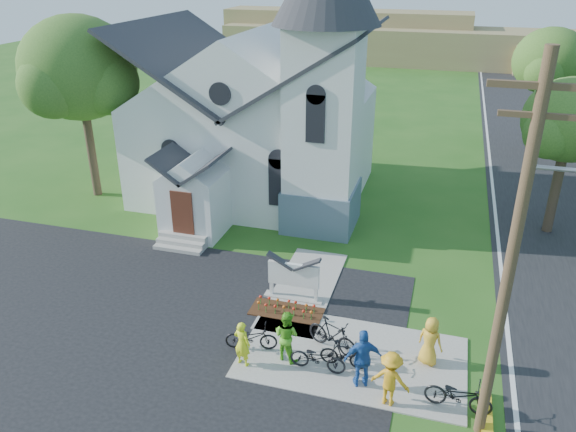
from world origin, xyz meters
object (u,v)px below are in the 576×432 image
(utility_pole, at_px, (515,254))
(cyclist_4, at_px, (430,341))
(cyclist_0, at_px, (242,343))
(bike_1, at_px, (333,335))
(bike_2, at_px, (318,358))
(bike_3, at_px, (344,354))
(bike_0, at_px, (251,337))
(bike_4, at_px, (458,395))
(church_sign, at_px, (294,275))
(cyclist_2, at_px, (363,358))
(cyclist_1, at_px, (287,336))
(cyclist_3, at_px, (390,379))

(utility_pole, bearing_deg, cyclist_4, 123.28)
(cyclist_0, distance_m, bike_1, 2.90)
(bike_2, distance_m, bike_3, 0.82)
(cyclist_0, distance_m, bike_0, 0.84)
(bike_4, bearing_deg, church_sign, 60.56)
(bike_0, relative_size, bike_2, 0.97)
(bike_1, bearing_deg, bike_4, -88.08)
(church_sign, height_order, cyclist_2, cyclist_2)
(bike_2, relative_size, bike_3, 1.15)
(bike_0, distance_m, cyclist_1, 1.30)
(bike_2, bearing_deg, bike_3, -61.85)
(cyclist_0, xyz_separation_m, cyclist_1, (1.22, 0.64, 0.09))
(church_sign, bearing_deg, cyclist_2, -50.61)
(cyclist_1, height_order, cyclist_4, cyclist_1)
(church_sign, distance_m, bike_0, 3.29)
(cyclist_4, xyz_separation_m, bike_4, (0.90, -1.79, -0.33))
(utility_pole, relative_size, bike_4, 5.40)
(cyclist_4, relative_size, bike_4, 0.88)
(utility_pole, relative_size, cyclist_0, 6.51)
(cyclist_2, height_order, cyclist_4, cyclist_2)
(church_sign, bearing_deg, cyclist_3, -47.45)
(cyclist_0, xyz_separation_m, cyclist_4, (5.50, 1.67, 0.05))
(bike_0, height_order, cyclist_3, cyclist_3)
(cyclist_3, bearing_deg, utility_pole, -176.79)
(cyclist_2, relative_size, bike_4, 1.03)
(cyclist_3, bearing_deg, bike_3, -27.77)
(cyclist_1, distance_m, bike_2, 1.17)
(church_sign, height_order, cyclist_3, cyclist_3)
(church_sign, relative_size, bike_0, 1.31)
(cyclist_0, height_order, cyclist_4, cyclist_4)
(utility_pole, relative_size, cyclist_3, 5.87)
(bike_1, bearing_deg, bike_2, -167.56)
(bike_1, bearing_deg, cyclist_2, -114.91)
(bike_0, height_order, bike_4, bike_4)
(cyclist_2, distance_m, bike_3, 1.06)
(bike_1, distance_m, cyclist_2, 1.83)
(church_sign, xyz_separation_m, bike_4, (5.90, -4.10, -0.49))
(cyclist_3, bearing_deg, bike_2, -9.53)
(cyclist_1, distance_m, bike_4, 5.25)
(cyclist_0, bearing_deg, bike_3, -151.04)
(church_sign, xyz_separation_m, bike_2, (1.79, -3.60, -0.52))
(church_sign, distance_m, bike_4, 7.20)
(cyclist_3, height_order, cyclist_4, cyclist_3)
(church_sign, distance_m, cyclist_4, 5.51)
(cyclist_1, bearing_deg, cyclist_2, -172.62)
(cyclist_2, relative_size, cyclist_3, 1.12)
(bike_1, bearing_deg, cyclist_4, -61.90)
(bike_1, distance_m, bike_3, 0.87)
(cyclist_2, relative_size, bike_2, 1.10)
(cyclist_0, relative_size, bike_3, 1.02)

